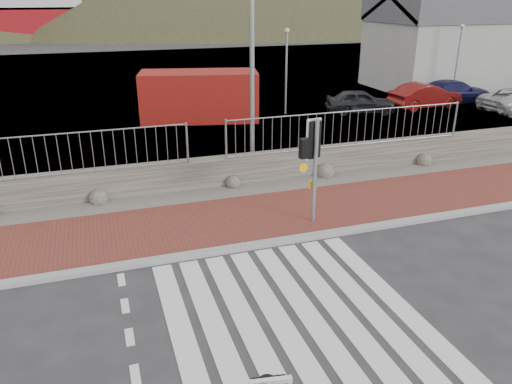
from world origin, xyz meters
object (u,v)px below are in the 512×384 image
object	(u,v)px
streetlight	(257,21)
car_a	(361,101)
shipping_container	(199,96)
car_c	(454,92)
traffic_signal_far	(315,150)
car_b	(425,96)

from	to	relation	value
streetlight	car_a	xyz separation A→B (m)	(7.78, 6.87, -4.31)
shipping_container	car_a	bearing A→B (deg)	4.34
car_c	shipping_container	bearing A→B (deg)	84.37
streetlight	car_a	bearing A→B (deg)	58.65
streetlight	traffic_signal_far	bearing A→B (deg)	-71.29
streetlight	car_a	world-z (taller)	streetlight
car_a	streetlight	bearing A→B (deg)	148.75
traffic_signal_far	car_a	world-z (taller)	traffic_signal_far
traffic_signal_far	streetlight	distance (m)	5.13
traffic_signal_far	car_b	bearing A→B (deg)	-144.37
traffic_signal_far	streetlight	xyz separation A→B (m)	(-0.11, 4.27, 2.85)
streetlight	car_a	size ratio (longest dim) A/B	2.52
streetlight	shipping_container	xyz separation A→B (m)	(-0.19, 8.03, -3.76)
car_a	car_b	xyz separation A→B (m)	(3.77, -0.03, 0.06)
traffic_signal_far	car_a	xyz separation A→B (m)	(7.66, 11.14, -1.46)
traffic_signal_far	car_c	bearing A→B (deg)	-148.16
traffic_signal_far	shipping_container	size ratio (longest dim) A/B	0.52
car_c	car_b	bearing A→B (deg)	99.74
traffic_signal_far	car_c	world-z (taller)	traffic_signal_far
traffic_signal_far	streetlight	size ratio (longest dim) A/B	0.33
traffic_signal_far	car_a	size ratio (longest dim) A/B	0.82
traffic_signal_far	car_b	size ratio (longest dim) A/B	0.72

